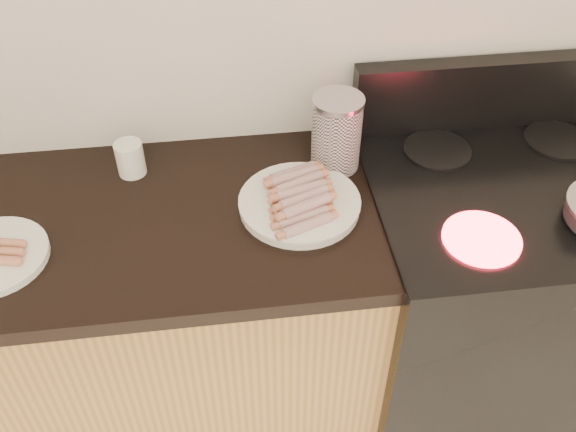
{
  "coord_description": "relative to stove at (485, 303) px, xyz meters",
  "views": [
    {
      "loc": [
        0.04,
        0.53,
        1.95
      ],
      "look_at": [
        0.18,
        1.62,
        0.93
      ],
      "focal_mm": 40.0,
      "sensor_mm": 36.0,
      "label": 1
    }
  ],
  "objects": [
    {
      "name": "main_plate",
      "position": [
        -0.57,
        0.01,
        0.45
      ],
      "size": [
        0.32,
        0.32,
        0.02
      ],
      "primitive_type": "cylinder",
      "rotation": [
        0.0,
        0.0,
        0.08
      ],
      "color": "white",
      "rests_on": "counter_slab"
    },
    {
      "name": "stove_panel",
      "position": [
        0.0,
        0.28,
        0.55
      ],
      "size": [
        0.76,
        0.06,
        0.2
      ],
      "primitive_type": "cube",
      "color": "black",
      "rests_on": "stove"
    },
    {
      "name": "stove",
      "position": [
        0.0,
        0.0,
        0.0
      ],
      "size": [
        0.76,
        0.65,
        0.91
      ],
      "color": "black",
      "rests_on": "floor"
    },
    {
      "name": "burner_near_left",
      "position": [
        -0.17,
        -0.17,
        0.46
      ],
      "size": [
        0.18,
        0.18,
        0.01
      ],
      "primitive_type": "cylinder",
      "color": "#FF1E2D",
      "rests_on": "stove"
    },
    {
      "name": "canister",
      "position": [
        -0.45,
        0.17,
        0.55
      ],
      "size": [
        0.13,
        0.13,
        0.2
      ],
      "rotation": [
        0.0,
        0.0,
        0.13
      ],
      "color": "white",
      "rests_on": "counter_slab"
    },
    {
      "name": "wall_back",
      "position": [
        -0.78,
        0.32,
        0.84
      ],
      "size": [
        4.0,
        0.04,
        2.6
      ],
      "primitive_type": "cube",
      "color": "silver",
      "rests_on": "ground"
    },
    {
      "name": "hotdog_pile",
      "position": [
        -0.57,
        0.01,
        0.49
      ],
      "size": [
        0.12,
        0.26,
        0.05
      ],
      "rotation": [
        0.0,
        0.0,
        0.32
      ],
      "color": "maroon",
      "rests_on": "main_plate"
    },
    {
      "name": "burner_far_right",
      "position": [
        0.17,
        0.17,
        0.46
      ],
      "size": [
        0.18,
        0.18,
        0.01
      ],
      "primitive_type": "cylinder",
      "color": "black",
      "rests_on": "stove"
    },
    {
      "name": "mug",
      "position": [
        -0.98,
        0.2,
        0.49
      ],
      "size": [
        0.09,
        0.09,
        0.09
      ],
      "primitive_type": "cylinder",
      "rotation": [
        0.0,
        0.0,
        0.34
      ],
      "color": "silver",
      "rests_on": "counter_slab"
    },
    {
      "name": "burner_far_left",
      "position": [
        -0.17,
        0.17,
        0.46
      ],
      "size": [
        0.18,
        0.18,
        0.01
      ],
      "primitive_type": "cylinder",
      "color": "black",
      "rests_on": "stove"
    }
  ]
}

